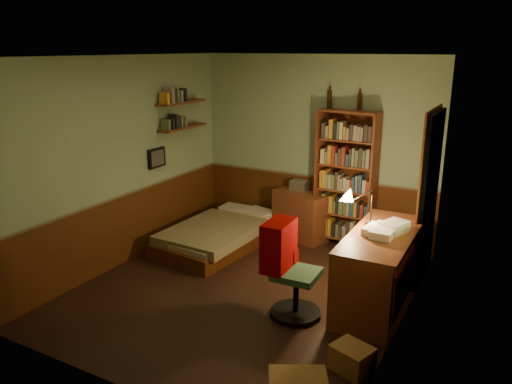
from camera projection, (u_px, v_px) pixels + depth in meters
The scene contains 23 objects.
floor at pixel (246, 289), 5.78m from camera, with size 3.50×4.00×0.02m, color black.
ceiling at pixel (244, 55), 5.05m from camera, with size 3.50×4.00×0.02m, color silver.
wall_back at pixel (315, 148), 7.11m from camera, with size 3.50×0.02×2.60m, color #86A27C.
wall_left at pixel (123, 163), 6.22m from camera, with size 0.02×4.00×2.60m, color #86A27C.
wall_right at pixel (410, 203), 4.60m from camera, with size 0.02×4.00×2.60m, color #86A27C.
wall_front at pixel (111, 241), 3.72m from camera, with size 3.50×0.02×2.60m, color #86A27C.
doorway at pixel (429, 198), 5.80m from camera, with size 0.06×0.90×2.00m, color black.
door_trim at pixel (426, 197), 5.82m from camera, with size 0.02×0.98×2.08m, color #471F0B.
bed at pixel (220, 227), 6.96m from camera, with size 0.98×1.84×0.55m, color #5A6F3E.
dresser at pixel (301, 215), 7.21m from camera, with size 0.78×0.39×0.70m, color brown.
mini_stereo at pixel (300, 185), 7.24m from camera, with size 0.25×0.19×0.14m, color #B2B2B7.
bookshelf at pixel (346, 180), 6.83m from camera, with size 0.81×0.25×1.88m, color brown.
bottle_left at pixel (329, 99), 6.77m from camera, with size 0.06×0.06×0.24m, color black.
bottle_right at pixel (359, 102), 6.58m from camera, with size 0.06×0.06×0.22m, color black.
desk at pixel (380, 269), 5.31m from camera, with size 0.63×1.53×0.82m, color brown.
paper_stack at pixel (395, 227), 5.22m from camera, with size 0.21×0.28×0.11m, color silver.
desk_lamp at pixel (372, 199), 5.34m from camera, with size 0.18×0.18×0.60m, color black.
office_chair at pixel (297, 265), 5.04m from camera, with size 0.57×0.50×1.14m, color #2B5034.
red_jacket at pixel (278, 183), 4.93m from camera, with size 0.24×0.43×0.51m, color #900000.
wall_shelf_lower at pixel (183, 127), 7.01m from camera, with size 0.20×0.90×0.03m, color brown.
wall_shelf_upper at pixel (182, 102), 6.91m from camera, with size 0.20×0.90×0.03m, color brown.
framed_picture at pixel (157, 158), 6.72m from camera, with size 0.04×0.32×0.26m, color black.
cardboard_box_b at pixel (352, 359), 4.28m from camera, with size 0.33×0.27×0.23m, color olive.
Camera 1 is at (2.61, -4.54, 2.69)m, focal length 35.00 mm.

